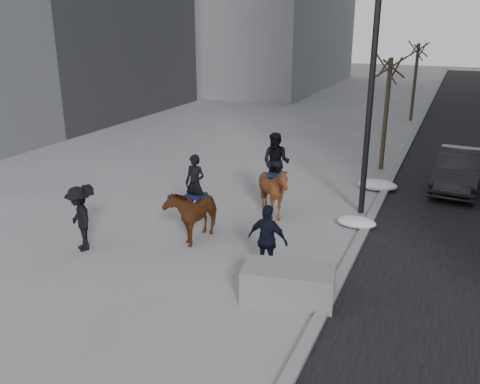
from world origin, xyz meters
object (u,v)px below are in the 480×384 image
at_px(mounted_left, 194,208).
at_px(mounted_right, 274,185).
at_px(planter, 288,284).
at_px(car_near, 459,170).

bearing_deg(mounted_left, mounted_right, 57.02).
distance_m(planter, car_near, 10.30).
relative_size(car_near, mounted_left, 1.80).
height_order(planter, mounted_right, mounted_right).
relative_size(mounted_left, mounted_right, 0.90).
relative_size(car_near, mounted_right, 1.62).
relative_size(planter, car_near, 0.46).
xyz_separation_m(planter, car_near, (3.18, 9.79, 0.31)).
bearing_deg(mounted_left, planter, -31.67).
distance_m(mounted_left, mounted_right, 2.81).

